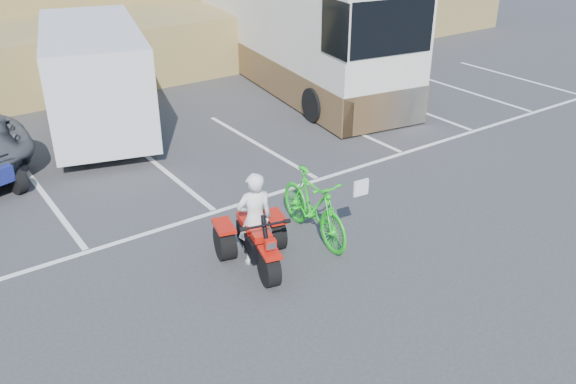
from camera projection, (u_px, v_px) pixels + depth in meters
ground at (281, 265)px, 10.87m from camera, size 100.00×100.00×0.00m
parking_stripes at (214, 174)px, 14.29m from camera, size 28.00×5.16×0.01m
grass_embankment at (34, 32)px, 21.55m from camera, size 40.00×8.50×3.10m
red_trike_atv at (259, 266)px, 10.84m from camera, size 1.65×1.96×1.10m
rider at (255, 219)px, 10.57m from camera, size 0.72×0.56×1.75m
green_dirt_bike at (313, 206)px, 11.45m from camera, size 0.83×2.26×1.33m
cargo_trailer at (95, 76)px, 16.22m from camera, size 3.93×6.45×2.81m
rv_motorhome at (295, 32)px, 20.29m from camera, size 4.36×11.19×3.92m
quad_atv_green at (93, 143)px, 16.00m from camera, size 1.39×1.60×0.88m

